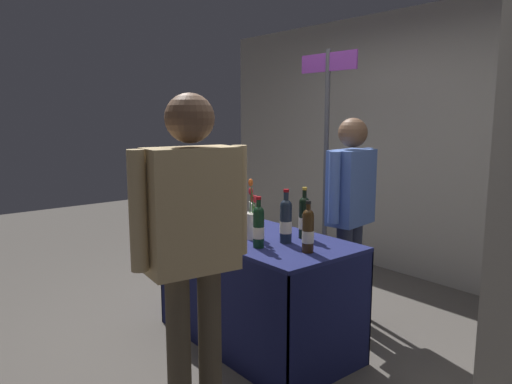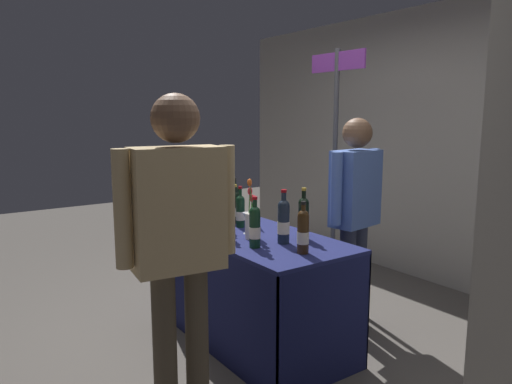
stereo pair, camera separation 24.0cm
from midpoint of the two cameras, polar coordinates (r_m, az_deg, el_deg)
ground_plane at (r=3.62m, az=-1.99°, el=-17.23°), size 12.00×12.00×0.00m
back_partition at (r=4.87m, az=18.65°, el=5.16°), size 5.79×0.12×2.61m
tasting_table at (r=3.41m, az=-2.04°, el=-9.14°), size 1.44×0.73×0.78m
featured_wine_bottle at (r=3.23m, az=-5.58°, el=-3.19°), size 0.07×0.07×0.31m
display_bottle_0 at (r=3.45m, az=-6.02°, el=-2.42°), size 0.07×0.07×0.31m
display_bottle_1 at (r=3.00m, az=-1.99°, el=-4.06°), size 0.07×0.07×0.32m
display_bottle_2 at (r=3.61m, az=-6.62°, el=-1.76°), size 0.07×0.07×0.32m
display_bottle_3 at (r=3.11m, az=1.34°, el=-3.36°), size 0.08×0.08×0.35m
display_bottle_4 at (r=3.86m, az=-4.98°, el=-1.10°), size 0.08×0.08×0.32m
display_bottle_5 at (r=3.23m, az=3.60°, el=-2.96°), size 0.07×0.07×0.35m
display_bottle_6 at (r=3.68m, az=-4.83°, el=-1.78°), size 0.08×0.08×0.30m
display_bottle_7 at (r=3.54m, az=-4.09°, el=-2.26°), size 0.07×0.07×0.30m
display_bottle_8 at (r=2.90m, az=3.82°, el=-4.54°), size 0.07×0.07×0.32m
wine_glass_near_vendor at (r=3.35m, az=-3.08°, el=-3.13°), size 0.07×0.07×0.15m
wine_glass_mid at (r=3.71m, az=-9.48°, el=-2.23°), size 0.07×0.07×0.14m
flower_vase at (r=3.22m, az=-2.49°, el=-3.54°), size 0.09×0.09×0.40m
brochure_stand at (r=3.59m, az=-2.31°, el=-2.70°), size 0.17×0.10×0.17m
vendor_presenter at (r=3.67m, az=9.29°, el=-1.46°), size 0.27×0.55×1.58m
taster_foreground_right at (r=2.37m, az=-10.45°, el=-5.01°), size 0.26×0.60×1.71m
booth_signpost at (r=4.23m, az=6.70°, el=5.42°), size 0.62×0.04×2.15m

